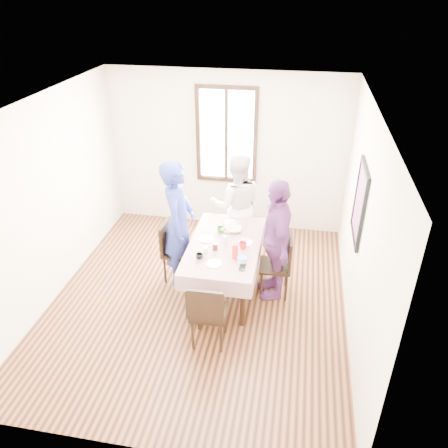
{
  "coord_description": "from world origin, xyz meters",
  "views": [
    {
      "loc": [
        1.2,
        -4.66,
        3.96
      ],
      "look_at": [
        0.31,
        0.28,
        1.1
      ],
      "focal_mm": 35.24,
      "sensor_mm": 36.0,
      "label": 1
    }
  ],
  "objects_px": {
    "chair_right": "(275,266)",
    "chair_near": "(209,312)",
    "chair_far": "(236,226)",
    "person_left": "(179,224)",
    "person_right": "(275,240)",
    "chair_left": "(179,252)",
    "person_far": "(236,205)",
    "dining_table": "(225,267)"
  },
  "relations": [
    {
      "from": "person_left",
      "to": "person_far",
      "type": "xyz_separation_m",
      "value": [
        0.68,
        0.89,
        -0.09
      ]
    },
    {
      "from": "dining_table",
      "to": "person_left",
      "type": "relative_size",
      "value": 0.82
    },
    {
      "from": "person_right",
      "to": "person_far",
      "type": "bearing_deg",
      "value": -160.7
    },
    {
      "from": "dining_table",
      "to": "person_far",
      "type": "height_order",
      "value": "person_far"
    },
    {
      "from": "chair_far",
      "to": "person_right",
      "type": "bearing_deg",
      "value": 131.56
    },
    {
      "from": "chair_right",
      "to": "person_right",
      "type": "height_order",
      "value": "person_right"
    },
    {
      "from": "dining_table",
      "to": "person_left",
      "type": "distance_m",
      "value": 0.89
    },
    {
      "from": "chair_left",
      "to": "person_right",
      "type": "bearing_deg",
      "value": 89.69
    },
    {
      "from": "chair_far",
      "to": "person_left",
      "type": "bearing_deg",
      "value": 60.51
    },
    {
      "from": "chair_far",
      "to": "chair_near",
      "type": "relative_size",
      "value": 1.0
    },
    {
      "from": "chair_far",
      "to": "person_far",
      "type": "distance_m",
      "value": 0.38
    },
    {
      "from": "chair_right",
      "to": "chair_near",
      "type": "distance_m",
      "value": 1.3
    },
    {
      "from": "chair_right",
      "to": "person_far",
      "type": "xyz_separation_m",
      "value": [
        -0.7,
        0.98,
        0.38
      ]
    },
    {
      "from": "chair_right",
      "to": "person_left",
      "type": "relative_size",
      "value": 0.49
    },
    {
      "from": "person_left",
      "to": "person_right",
      "type": "xyz_separation_m",
      "value": [
        1.36,
        -0.1,
        -0.05
      ]
    },
    {
      "from": "chair_near",
      "to": "person_right",
      "type": "xyz_separation_m",
      "value": [
        0.68,
        1.1,
        0.42
      ]
    },
    {
      "from": "chair_near",
      "to": "person_left",
      "type": "bearing_deg",
      "value": 118.55
    },
    {
      "from": "chair_right",
      "to": "person_left",
      "type": "distance_m",
      "value": 1.46
    },
    {
      "from": "person_right",
      "to": "chair_right",
      "type": "bearing_deg",
      "value": 74.62
    },
    {
      "from": "chair_near",
      "to": "person_right",
      "type": "height_order",
      "value": "person_right"
    },
    {
      "from": "chair_right",
      "to": "chair_far",
      "type": "bearing_deg",
      "value": 31.77
    },
    {
      "from": "chair_far",
      "to": "chair_near",
      "type": "xyz_separation_m",
      "value": [
        0.0,
        -2.1,
        0.0
      ]
    },
    {
      "from": "person_right",
      "to": "chair_near",
      "type": "bearing_deg",
      "value": -47.17
    },
    {
      "from": "dining_table",
      "to": "chair_far",
      "type": "xyz_separation_m",
      "value": [
        0.0,
        1.05,
        0.08
      ]
    },
    {
      "from": "chair_near",
      "to": "person_left",
      "type": "relative_size",
      "value": 0.49
    },
    {
      "from": "chair_right",
      "to": "chair_near",
      "type": "relative_size",
      "value": 1.0
    },
    {
      "from": "dining_table",
      "to": "person_left",
      "type": "xyz_separation_m",
      "value": [
        -0.68,
        0.14,
        0.55
      ]
    },
    {
      "from": "person_far",
      "to": "person_right",
      "type": "bearing_deg",
      "value": 113.96
    },
    {
      "from": "chair_right",
      "to": "chair_near",
      "type": "height_order",
      "value": "same"
    },
    {
      "from": "person_far",
      "to": "person_right",
      "type": "distance_m",
      "value": 1.2
    },
    {
      "from": "dining_table",
      "to": "chair_near",
      "type": "bearing_deg",
      "value": -90.0
    },
    {
      "from": "person_far",
      "to": "dining_table",
      "type": "bearing_deg",
      "value": 79.28
    },
    {
      "from": "dining_table",
      "to": "chair_right",
      "type": "distance_m",
      "value": 0.7
    },
    {
      "from": "chair_left",
      "to": "person_far",
      "type": "relative_size",
      "value": 0.54
    },
    {
      "from": "chair_far",
      "to": "chair_left",
      "type": "bearing_deg",
      "value": 59.76
    },
    {
      "from": "chair_right",
      "to": "person_left",
      "type": "height_order",
      "value": "person_left"
    },
    {
      "from": "person_right",
      "to": "person_left",
      "type": "bearing_deg",
      "value": -109.39
    },
    {
      "from": "chair_far",
      "to": "person_far",
      "type": "xyz_separation_m",
      "value": [
        0.0,
        -0.02,
        0.38
      ]
    },
    {
      "from": "chair_near",
      "to": "person_right",
      "type": "relative_size",
      "value": 0.52
    },
    {
      "from": "chair_left",
      "to": "person_far",
      "type": "height_order",
      "value": "person_far"
    },
    {
      "from": "chair_left",
      "to": "person_right",
      "type": "relative_size",
      "value": 0.52
    },
    {
      "from": "chair_left",
      "to": "chair_near",
      "type": "bearing_deg",
      "value": 34.01
    }
  ]
}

